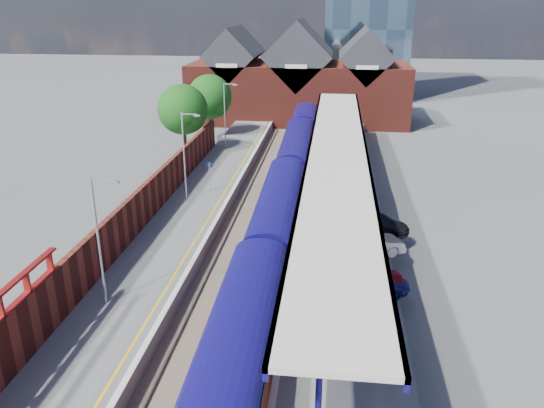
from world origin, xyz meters
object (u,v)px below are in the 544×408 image
(parked_car_blue, at_px, (373,282))
(train, at_px, (289,174))
(parked_car_red, at_px, (366,275))
(platform_sign, at_px, (210,172))
(parked_car_dark, at_px, (379,223))
(lamp_post_d, at_px, (226,112))
(parked_car_silver, at_px, (368,245))
(lamp_post_c, at_px, (186,151))
(lamp_post_b, at_px, (100,234))

(parked_car_blue, bearing_deg, train, 16.74)
(train, relative_size, parked_car_red, 15.59)
(platform_sign, relative_size, parked_car_dark, 0.59)
(parked_car_red, distance_m, parked_car_dark, 8.00)
(train, relative_size, parked_car_dark, 15.52)
(train, bearing_deg, lamp_post_d, 123.35)
(train, xyz_separation_m, parked_car_silver, (6.09, -12.81, -0.37))
(parked_car_red, distance_m, parked_car_blue, 0.61)
(lamp_post_c, xyz_separation_m, parked_car_blue, (13.99, -13.18, -3.44))
(parked_car_silver, distance_m, parked_car_dark, 4.02)
(lamp_post_b, xyz_separation_m, lamp_post_c, (0.00, 16.00, 0.00))
(train, bearing_deg, parked_car_dark, -51.78)
(lamp_post_b, relative_size, lamp_post_c, 1.00)
(train, xyz_separation_m, platform_sign, (-6.49, -2.06, 0.57))
(lamp_post_d, relative_size, parked_car_red, 1.65)
(lamp_post_c, xyz_separation_m, platform_sign, (1.36, 2.00, -2.30))
(parked_car_silver, xyz_separation_m, parked_car_dark, (0.92, 3.91, -0.14))
(train, height_order, platform_sign, platform_sign)
(train, xyz_separation_m, parked_car_red, (5.75, -16.80, -0.40))
(train, bearing_deg, lamp_post_c, -152.64)
(lamp_post_d, xyz_separation_m, parked_car_dark, (14.86, -20.83, -3.38))
(platform_sign, bearing_deg, parked_car_silver, -40.49)
(train, xyz_separation_m, parked_car_blue, (6.13, -17.25, -0.57))
(lamp_post_b, bearing_deg, parked_car_red, 13.50)
(lamp_post_c, distance_m, lamp_post_d, 16.00)
(lamp_post_b, height_order, parked_car_blue, lamp_post_b)
(lamp_post_d, xyz_separation_m, parked_car_silver, (13.94, -24.74, -3.24))
(lamp_post_b, height_order, lamp_post_c, same)
(parked_car_silver, bearing_deg, lamp_post_b, 93.87)
(parked_car_dark, bearing_deg, parked_car_red, -169.59)
(platform_sign, bearing_deg, parked_car_red, -50.26)
(lamp_post_c, bearing_deg, lamp_post_d, 90.00)
(train, distance_m, parked_car_dark, 11.34)
(lamp_post_b, height_order, lamp_post_d, same)
(parked_car_silver, height_order, parked_car_dark, parked_car_silver)
(lamp_post_d, bearing_deg, parked_car_silver, -60.60)
(lamp_post_c, bearing_deg, train, 27.36)
(lamp_post_d, distance_m, platform_sign, 14.25)
(parked_car_dark, bearing_deg, parked_car_blue, -166.53)
(lamp_post_d, bearing_deg, parked_car_dark, -54.49)
(lamp_post_d, height_order, platform_sign, lamp_post_d)
(lamp_post_c, relative_size, parked_car_dark, 1.65)
(parked_car_silver, bearing_deg, lamp_post_c, 34.29)
(lamp_post_d, relative_size, parked_car_silver, 1.53)
(lamp_post_c, xyz_separation_m, parked_car_silver, (13.94, -8.74, -3.24))
(platform_sign, bearing_deg, parked_car_dark, -26.84)
(lamp_post_c, bearing_deg, parked_car_silver, -32.09)
(lamp_post_c, distance_m, parked_car_red, 18.92)
(lamp_post_b, bearing_deg, lamp_post_d, 90.00)
(parked_car_red, bearing_deg, lamp_post_d, 22.61)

